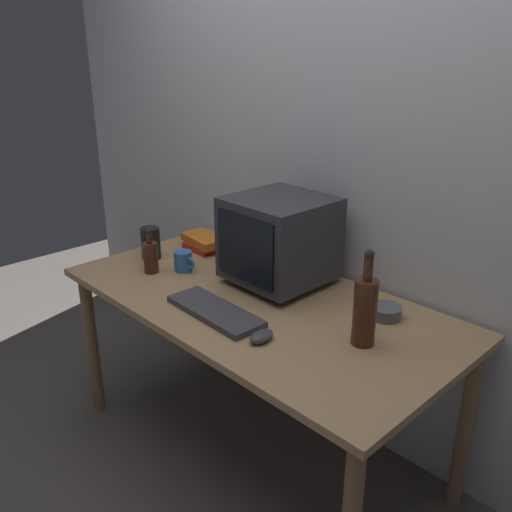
{
  "coord_description": "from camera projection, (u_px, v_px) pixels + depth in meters",
  "views": [
    {
      "loc": [
        1.41,
        -1.35,
        1.7
      ],
      "look_at": [
        0.0,
        0.0,
        0.93
      ],
      "focal_mm": 38.05,
      "sensor_mm": 36.0,
      "label": 1
    }
  ],
  "objects": [
    {
      "name": "mug",
      "position": [
        183.0,
        261.0,
        2.41
      ],
      "size": [
        0.12,
        0.08,
        0.09
      ],
      "color": "#3370B2",
      "rests_on": "desk"
    },
    {
      "name": "bottle_short",
      "position": [
        151.0,
        256.0,
        2.38
      ],
      "size": [
        0.06,
        0.06,
        0.21
      ],
      "color": "#472314",
      "rests_on": "desk"
    },
    {
      "name": "crt_monitor",
      "position": [
        279.0,
        240.0,
        2.23
      ],
      "size": [
        0.38,
        0.39,
        0.37
      ],
      "color": "#333338",
      "rests_on": "desk"
    },
    {
      "name": "computer_mouse",
      "position": [
        262.0,
        336.0,
        1.84
      ],
      "size": [
        0.06,
        0.1,
        0.04
      ],
      "primitive_type": "ellipsoid",
      "rotation": [
        0.0,
        0.0,
        0.04
      ],
      "color": "#3F3F47",
      "rests_on": "desk"
    },
    {
      "name": "desk",
      "position": [
        256.0,
        317.0,
        2.19
      ],
      "size": [
        1.64,
        0.83,
        0.75
      ],
      "color": "tan",
      "rests_on": "ground"
    },
    {
      "name": "keyboard",
      "position": [
        215.0,
        311.0,
        2.03
      ],
      "size": [
        0.42,
        0.16,
        0.02
      ],
      "primitive_type": "cube",
      "rotation": [
        0.0,
        0.0,
        -0.03
      ],
      "color": "#3F3F47",
      "rests_on": "desk"
    },
    {
      "name": "ground_plane",
      "position": [
        256.0,
        449.0,
        2.44
      ],
      "size": [
        6.0,
        6.0,
        0.0
      ],
      "primitive_type": "plane",
      "color": "#56514C"
    },
    {
      "name": "bottle_tall",
      "position": [
        365.0,
        309.0,
        1.79
      ],
      "size": [
        0.08,
        0.08,
        0.34
      ],
      "color": "#472314",
      "rests_on": "desk"
    },
    {
      "name": "book_stack",
      "position": [
        205.0,
        242.0,
        2.67
      ],
      "size": [
        0.25,
        0.18,
        0.07
      ],
      "color": "red",
      "rests_on": "desk"
    },
    {
      "name": "metal_canister",
      "position": [
        151.0,
        243.0,
        2.54
      ],
      "size": [
        0.09,
        0.09,
        0.15
      ],
      "primitive_type": "cylinder",
      "color": "black",
      "rests_on": "desk"
    },
    {
      "name": "back_wall",
      "position": [
        337.0,
        158.0,
        2.29
      ],
      "size": [
        4.0,
        0.08,
        2.5
      ],
      "primitive_type": "cube",
      "color": "silver",
      "rests_on": "ground"
    },
    {
      "name": "cd_spindle",
      "position": [
        385.0,
        312.0,
        2.0
      ],
      "size": [
        0.12,
        0.12,
        0.04
      ],
      "primitive_type": "cylinder",
      "color": "#595B66",
      "rests_on": "desk"
    }
  ]
}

